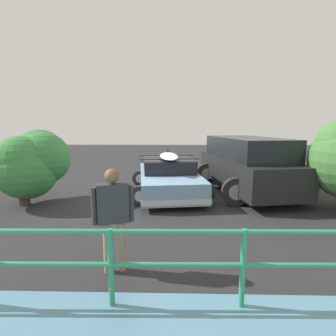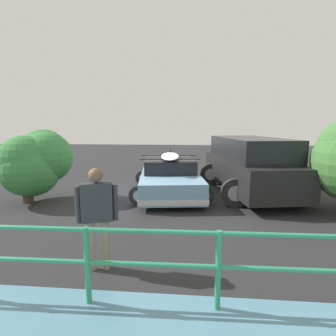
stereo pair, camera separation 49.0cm
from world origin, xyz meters
TOP-DOWN VIEW (x-y plane):
  - ground_plane at (0.00, 0.00)m, footprint 44.00×44.00m
  - sedan_car at (-0.63, -0.11)m, footprint 2.70×4.17m
  - suv_car at (-3.20, -0.41)m, footprint 3.06×5.02m
  - person_bystander at (0.08, 4.57)m, footprint 0.60×0.31m
  - railing_fence at (0.74, 5.36)m, footprint 8.07×0.20m
  - bush_near_left at (3.21, 1.11)m, footprint 1.98×2.20m

SIDE VIEW (x-z plane):
  - ground_plane at x=0.00m, z-range -0.02..0.00m
  - sedan_car at x=-0.63m, z-range -0.16..1.27m
  - railing_fence at x=0.74m, z-range 0.16..1.16m
  - suv_car at x=-3.20m, z-range 0.03..1.86m
  - person_bystander at x=0.08m, z-range 0.16..1.76m
  - bush_near_left at x=3.21m, z-range 0.12..2.22m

